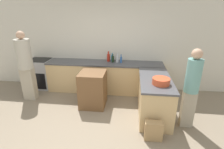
% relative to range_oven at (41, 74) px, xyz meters
% --- Properties ---
extents(ground_plane, '(14.00, 14.00, 0.00)m').
position_rel_range_oven_xyz_m(ground_plane, '(2.01, -2.05, -0.45)').
color(ground_plane, gray).
extents(wall_back, '(8.00, 0.06, 2.70)m').
position_rel_range_oven_xyz_m(wall_back, '(2.01, 0.33, 0.90)').
color(wall_back, silver).
rests_on(wall_back, ground_plane).
extents(counter_back, '(3.34, 0.66, 0.89)m').
position_rel_range_oven_xyz_m(counter_back, '(2.01, -0.02, -0.00)').
color(counter_back, '#D6B27A').
rests_on(counter_back, ground_plane).
extents(counter_peninsula, '(0.69, 1.56, 0.89)m').
position_rel_range_oven_xyz_m(counter_peninsula, '(3.33, -1.10, -0.00)').
color(counter_peninsula, '#D6B27A').
rests_on(counter_peninsula, ground_plane).
extents(range_oven, '(0.66, 0.60, 0.90)m').
position_rel_range_oven_xyz_m(range_oven, '(0.00, 0.00, 0.00)').
color(range_oven, '#ADADB2').
rests_on(range_oven, ground_plane).
extents(island_table, '(0.62, 0.68, 0.89)m').
position_rel_range_oven_xyz_m(island_table, '(1.85, -0.89, -0.00)').
color(island_table, brown).
rests_on(island_table, ground_plane).
extents(mixing_bowl, '(0.36, 0.36, 0.13)m').
position_rel_range_oven_xyz_m(mixing_bowl, '(3.40, -1.42, 0.50)').
color(mixing_bowl, '#DB512D').
rests_on(mixing_bowl, counter_peninsula).
extents(water_bottle_blue, '(0.06, 0.06, 0.24)m').
position_rel_range_oven_xyz_m(water_bottle_blue, '(2.48, 0.01, 0.53)').
color(water_bottle_blue, '#386BB7').
rests_on(water_bottle_blue, counter_back).
extents(vinegar_bottle_clear, '(0.08, 0.08, 0.27)m').
position_rel_range_oven_xyz_m(vinegar_bottle_clear, '(2.38, 0.04, 0.55)').
color(vinegar_bottle_clear, silver).
rests_on(vinegar_bottle_clear, counter_back).
extents(hot_sauce_bottle, '(0.09, 0.09, 0.29)m').
position_rel_range_oven_xyz_m(hot_sauce_bottle, '(2.11, 0.11, 0.56)').
color(hot_sauce_bottle, red).
rests_on(hot_sauce_bottle, counter_back).
extents(wine_bottle_dark, '(0.07, 0.07, 0.24)m').
position_rel_range_oven_xyz_m(wine_bottle_dark, '(2.25, 0.03, 0.53)').
color(wine_bottle_dark, black).
rests_on(wine_bottle_dark, counter_back).
extents(dish_soap_bottle, '(0.06, 0.06, 0.25)m').
position_rel_range_oven_xyz_m(dish_soap_bottle, '(2.22, 0.13, 0.54)').
color(dish_soap_bottle, '#338CBF').
rests_on(dish_soap_bottle, counter_back).
extents(person_by_range, '(0.37, 0.37, 1.83)m').
position_rel_range_oven_xyz_m(person_by_range, '(0.07, -0.77, 0.55)').
color(person_by_range, '#ADA38E').
rests_on(person_by_range, ground_plane).
extents(person_at_peninsula, '(0.28, 0.28, 1.66)m').
position_rel_range_oven_xyz_m(person_at_peninsula, '(3.97, -1.51, 0.47)').
color(person_at_peninsula, '#ADA38E').
rests_on(person_at_peninsula, ground_plane).
extents(paper_bag, '(0.34, 0.16, 0.37)m').
position_rel_range_oven_xyz_m(paper_bag, '(3.25, -2.02, -0.26)').
color(paper_bag, '#A88456').
rests_on(paper_bag, ground_plane).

